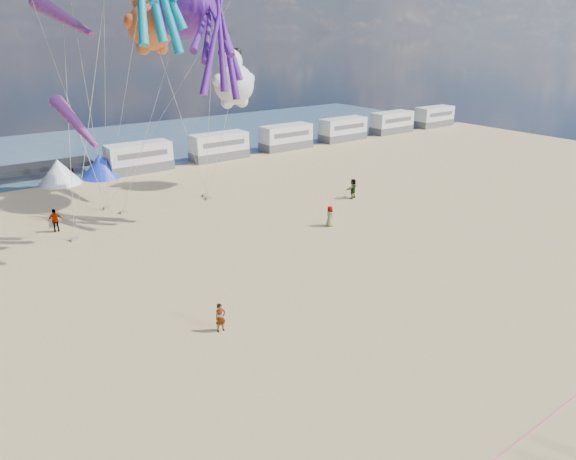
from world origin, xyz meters
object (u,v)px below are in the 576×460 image
object	(u,v)px
motorhome_3	(343,129)
kite_teddy_orange	(150,27)
tent_white	(59,172)
sandbag_c	(208,198)
tent_blue	(101,166)
kite_octopus_purple	(184,8)
motorhome_4	(392,122)
sandbag_a	(74,239)
windsock_left	(63,17)
sandbag_e	(107,208)
kite_panda	(234,84)
beachgoer_0	(330,216)
sandbag_d	(205,195)
windsock_mid	(214,16)
motorhome_1	(219,146)
motorhome_0	(139,157)
sandbag_b	(123,212)
beachgoer_3	(55,220)
motorhome_5	(434,117)
windsock_right	(76,123)
beachgoer_4	(353,189)
standing_person	(220,318)

from	to	relation	value
motorhome_3	kite_teddy_orange	distance (m)	32.92
tent_white	sandbag_c	size ratio (longest dim) A/B	8.00
tent_blue	kite_octopus_purple	distance (m)	19.53
motorhome_4	sandbag_a	bearing A→B (deg)	-162.01
windsock_left	kite_octopus_purple	bearing A→B (deg)	-11.37
sandbag_e	kite_teddy_orange	world-z (taller)	kite_teddy_orange
sandbag_a	kite_panda	world-z (taller)	kite_panda
tent_blue	sandbag_e	size ratio (longest dim) A/B	8.00
motorhome_3	kite_octopus_purple	distance (m)	34.09
beachgoer_0	sandbag_d	xyz separation A→B (m)	(-4.05, 12.33, -0.67)
sandbag_c	windsock_mid	distance (m)	14.98
motorhome_1	sandbag_d	world-z (taller)	motorhome_1
tent_white	sandbag_d	bearing A→B (deg)	-51.82
motorhome_0	motorhome_3	distance (m)	28.50
motorhome_3	tent_white	bearing A→B (deg)	180.00
motorhome_3	sandbag_b	distance (m)	36.75
windsock_left	sandbag_c	bearing A→B (deg)	-12.84
motorhome_0	motorhome_1	size ratio (longest dim) A/B	1.00
sandbag_a	sandbag_d	world-z (taller)	same
beachgoer_3	kite_panda	world-z (taller)	kite_panda
kite_teddy_orange	windsock_left	distance (m)	10.06
sandbag_c	kite_teddy_orange	world-z (taller)	kite_teddy_orange
windsock_left	motorhome_5	bearing A→B (deg)	-4.63
motorhome_1	kite_panda	distance (m)	13.70
motorhome_5	kite_panda	size ratio (longest dim) A/B	1.08
tent_blue	windsock_right	xyz separation A→B (m)	(-6.52, -19.15, 7.39)
tent_blue	sandbag_c	world-z (taller)	tent_blue
sandbag_c	sandbag_e	world-z (taller)	same
beachgoer_3	sandbag_a	world-z (taller)	beachgoer_3
motorhome_0	motorhome_4	distance (m)	38.00
motorhome_5	sandbag_c	bearing A→B (deg)	-164.44
tent_white	beachgoer_4	world-z (taller)	tent_white
sandbag_a	sandbag_b	bearing A→B (deg)	37.72
motorhome_1	sandbag_a	bearing A→B (deg)	-142.15
sandbag_e	kite_panda	bearing A→B (deg)	-0.60
windsock_left	windsock_mid	xyz separation A→B (m)	(12.11, 1.82, 0.34)
beachgoer_4	standing_person	bearing A→B (deg)	15.02
sandbag_b	kite_octopus_purple	xyz separation A→B (m)	(6.26, -0.59, 15.29)
sandbag_a	sandbag_c	size ratio (longest dim) A/B	1.00
sandbag_a	windsock_right	bearing A→B (deg)	-82.45
sandbag_e	kite_teddy_orange	distance (m)	15.44
kite_panda	kite_teddy_orange	xyz separation A→B (m)	(-6.40, 2.35, 4.75)
tent_blue	beachgoer_0	distance (m)	26.04
sandbag_c	kite_teddy_orange	bearing A→B (deg)	112.69
motorhome_3	sandbag_d	world-z (taller)	motorhome_3
motorhome_4	motorhome_5	distance (m)	9.50
motorhome_4	motorhome_1	bearing A→B (deg)	180.00
sandbag_d	windsock_right	xyz separation A→B (m)	(-11.91, -7.21, 8.48)
windsock_mid	motorhome_0	bearing A→B (deg)	111.92
sandbag_e	kite_octopus_purple	xyz separation A→B (m)	(7.01, -2.38, 15.29)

